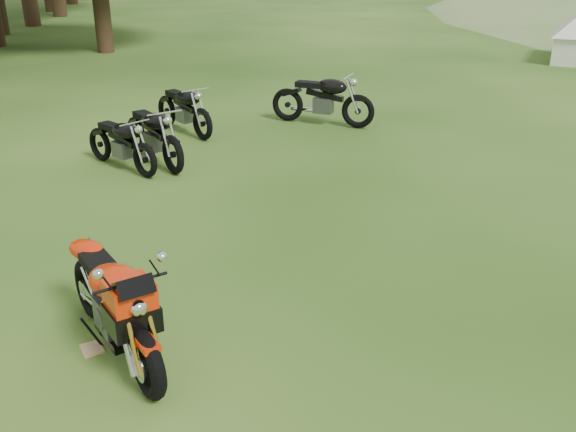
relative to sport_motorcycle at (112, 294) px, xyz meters
The scene contains 8 objects.
ground 1.57m from the sport_motorcycle, 65.85° to the left, with size 120.00×120.00×0.00m, color #183E0D.
treeline 25.37m from the sport_motorcycle, 139.94° to the left, with size 28.00×32.00×14.00m, color black, non-canonical shape.
sport_motorcycle is the anchor object (origin of this frame).
plywood_board 0.65m from the sport_motorcycle, 150.69° to the right, with size 0.23×0.19×0.02m, color tan.
vintage_moto_a 5.34m from the sport_motorcycle, 135.26° to the left, with size 1.80×0.42×0.95m, color black, non-canonical shape.
vintage_moto_b 7.46m from the sport_motorcycle, 126.14° to the left, with size 1.92×0.44×1.01m, color black, non-canonical shape.
vintage_moto_c 5.58m from the sport_motorcycle, 129.77° to the left, with size 2.01×0.47×1.06m, color black, non-canonical shape.
vintage_moto_d 8.36m from the sport_motorcycle, 106.61° to the left, with size 2.15×0.50×1.13m, color black, non-canonical shape.
Camera 1 is at (3.41, -4.68, 3.49)m, focal length 40.00 mm.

